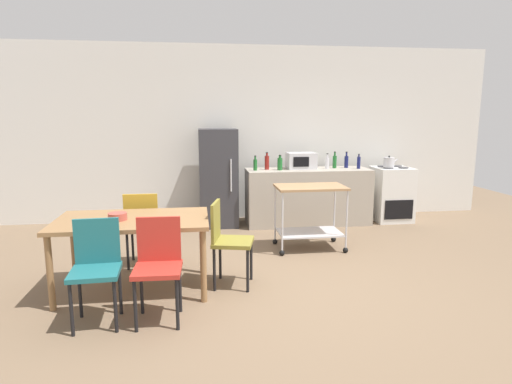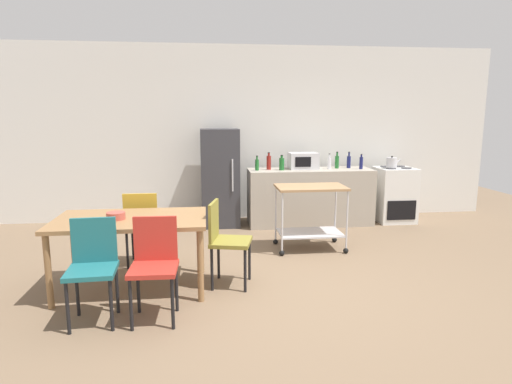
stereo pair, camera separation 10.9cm
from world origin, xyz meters
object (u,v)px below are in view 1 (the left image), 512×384
(chair_mustard, at_px, (143,224))
(bottle_soy_sauce, at_px, (359,162))
(chair_teal, at_px, (96,264))
(chair_red, at_px, (158,262))
(bottle_sparkling_water, at_px, (267,162))
(chair_olive, at_px, (227,237))
(stove_oven, at_px, (391,194))
(bottle_hot_sauce, at_px, (346,161))
(fruit_bowl, at_px, (118,216))
(bottle_wine, at_px, (335,161))
(microwave, at_px, (301,161))
(bottle_soda, at_px, (255,164))
(bottle_olive_oil, at_px, (280,164))
(kettle, at_px, (389,162))
(refrigerator, at_px, (218,178))
(dining_table, at_px, (133,226))
(kitchen_cart, at_px, (310,207))
(bottle_sesame_oil, at_px, (327,163))

(chair_mustard, distance_m, bottle_soy_sauce, 3.69)
(chair_teal, bearing_deg, chair_red, -4.48)
(chair_mustard, xyz_separation_m, bottle_sparkling_water, (1.75, 1.78, 0.50))
(chair_olive, distance_m, stove_oven, 3.83)
(bottle_sparkling_water, distance_m, bottle_hot_sauce, 1.34)
(chair_olive, bearing_deg, bottle_soy_sauce, -31.03)
(chair_red, xyz_separation_m, fruit_bowl, (-0.43, 0.63, 0.27))
(bottle_wine, height_order, bottle_hot_sauce, bottle_wine)
(chair_mustard, height_order, microwave, microwave)
(chair_teal, xyz_separation_m, chair_olive, (1.16, 0.66, 0.00))
(chair_red, height_order, bottle_soda, bottle_soda)
(bottle_sparkling_water, distance_m, bottle_olive_oil, 0.22)
(bottle_olive_oil, distance_m, fruit_bowl, 3.21)
(bottle_soda, xyz_separation_m, kettle, (2.20, -0.05, 0.01))
(microwave, bearing_deg, bottle_wine, -0.72)
(bottle_soy_sauce, bearing_deg, refrigerator, 176.17)
(bottle_sparkling_water, bearing_deg, chair_olive, -108.34)
(bottle_olive_oil, bearing_deg, refrigerator, 171.29)
(bottle_sparkling_water, height_order, bottle_wine, bottle_sparkling_water)
(bottle_olive_oil, relative_size, bottle_hot_sauce, 0.91)
(chair_red, height_order, bottle_soy_sauce, bottle_soy_sauce)
(bottle_hot_sauce, bearing_deg, bottle_olive_oil, -172.66)
(dining_table, height_order, stove_oven, stove_oven)
(chair_mustard, relative_size, bottle_hot_sauce, 3.34)
(chair_olive, bearing_deg, kitchen_cart, -33.51)
(fruit_bowl, bearing_deg, bottle_sparkling_water, 53.04)
(chair_teal, relative_size, stove_oven, 0.97)
(bottle_wine, bearing_deg, stove_oven, -3.48)
(kitchen_cart, height_order, bottle_soy_sauce, bottle_soy_sauce)
(microwave, bearing_deg, dining_table, -132.86)
(bottle_sesame_oil, xyz_separation_m, kettle, (1.02, -0.09, 0.00))
(chair_red, height_order, chair_mustard, same)
(stove_oven, bearing_deg, chair_mustard, -155.70)
(bottle_soda, xyz_separation_m, bottle_hot_sauce, (1.54, 0.13, 0.01))
(kitchen_cart, height_order, fruit_bowl, kitchen_cart)
(chair_olive, bearing_deg, bottle_hot_sauce, -27.29)
(bottle_soda, distance_m, bottle_sesame_oil, 1.19)
(stove_oven, bearing_deg, chair_olive, -140.19)
(bottle_wine, relative_size, bottle_soy_sauce, 1.12)
(chair_teal, distance_m, chair_olive, 1.34)
(bottle_sesame_oil, bearing_deg, chair_olive, -126.50)
(bottle_soda, bearing_deg, bottle_soy_sauce, -0.70)
(kitchen_cart, xyz_separation_m, bottle_hot_sauce, (0.99, 1.42, 0.43))
(bottle_olive_oil, relative_size, bottle_wine, 0.89)
(chair_teal, height_order, microwave, microwave)
(dining_table, relative_size, kettle, 6.26)
(bottle_hot_sauce, bearing_deg, chair_olive, -130.49)
(dining_table, bearing_deg, bottle_soda, 56.86)
(bottle_soy_sauce, distance_m, kettle, 0.51)
(bottle_hot_sauce, relative_size, bottle_soy_sauce, 1.10)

